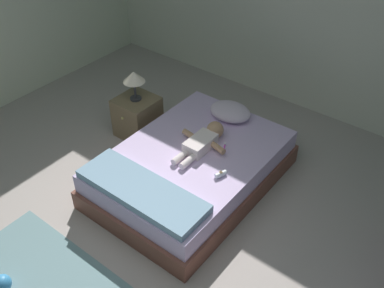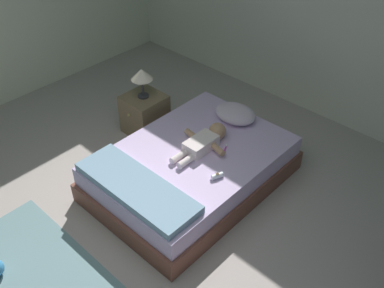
# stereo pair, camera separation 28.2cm
# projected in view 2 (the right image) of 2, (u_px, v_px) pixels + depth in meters

# --- Properties ---
(ground_plane) EXTENTS (8.00, 8.00, 0.00)m
(ground_plane) POSITION_uv_depth(u_px,v_px,m) (129.00, 262.00, 3.54)
(ground_plane) COLOR #B0A39C
(wall_behind_bed) EXTENTS (8.00, 0.12, 2.68)m
(wall_behind_bed) POSITION_uv_depth(u_px,v_px,m) (342.00, 2.00, 4.43)
(wall_behind_bed) COLOR silver
(wall_behind_bed) RESTS_ON ground_plane
(bed) EXTENTS (1.30, 1.86, 0.39)m
(bed) POSITION_uv_depth(u_px,v_px,m) (192.00, 169.00, 4.15)
(bed) COLOR brown
(bed) RESTS_ON ground_plane
(pillow) EXTENTS (0.44, 0.34, 0.14)m
(pillow) POSITION_uv_depth(u_px,v_px,m) (235.00, 114.00, 4.41)
(pillow) COLOR silver
(pillow) RESTS_ON bed
(baby) EXTENTS (0.49, 0.66, 0.16)m
(baby) POSITION_uv_depth(u_px,v_px,m) (205.00, 141.00, 4.06)
(baby) COLOR white
(baby) RESTS_ON bed
(toothbrush) EXTENTS (0.07, 0.13, 0.02)m
(toothbrush) POSITION_uv_depth(u_px,v_px,m) (225.00, 150.00, 4.05)
(toothbrush) COLOR #BD38AA
(toothbrush) RESTS_ON bed
(nightstand) EXTENTS (0.41, 0.44, 0.45)m
(nightstand) POSITION_uv_depth(u_px,v_px,m) (145.00, 114.00, 4.81)
(nightstand) COLOR #796648
(nightstand) RESTS_ON ground_plane
(lamp) EXTENTS (0.23, 0.23, 0.33)m
(lamp) POSITION_uv_depth(u_px,v_px,m) (142.00, 75.00, 4.51)
(lamp) COLOR #333338
(lamp) RESTS_ON nightstand
(rug) EXTENTS (1.51, 1.07, 0.01)m
(rug) POSITION_uv_depth(u_px,v_px,m) (21.00, 284.00, 3.37)
(rug) COLOR gray
(rug) RESTS_ON ground_plane
(blanket) EXTENTS (1.17, 0.40, 0.07)m
(blanket) POSITION_uv_depth(u_px,v_px,m) (136.00, 187.00, 3.62)
(blanket) COLOR #80A4BE
(blanket) RESTS_ON bed
(baby_bottle) EXTENTS (0.08, 0.12, 0.07)m
(baby_bottle) POSITION_uv_depth(u_px,v_px,m) (217.00, 176.00, 3.74)
(baby_bottle) COLOR white
(baby_bottle) RESTS_ON bed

